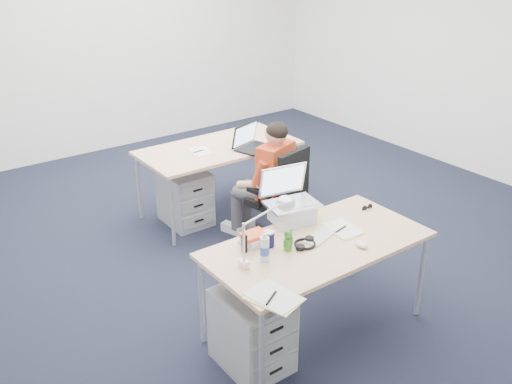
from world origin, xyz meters
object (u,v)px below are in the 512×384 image
(office_chair, at_px, (277,217))
(sunglasses, at_px, (367,208))
(seated_person, at_px, (264,182))
(cordless_phone, at_px, (244,244))
(drawer_pedestal_near, at_px, (252,331))
(can_koozie, at_px, (269,239))
(dark_laptop, at_px, (254,137))
(book_stack, at_px, (255,238))
(desk_far, at_px, (219,151))
(drawer_pedestal_far, at_px, (185,197))
(desk_lamp, at_px, (260,232))
(silver_laptop, at_px, (293,198))
(far_cup, at_px, (250,131))
(wireless_keyboard, at_px, (320,236))
(water_bottle, at_px, (265,247))
(computer_mouse, at_px, (361,244))
(bear_figurine, at_px, (288,240))
(headphones, at_px, (305,243))
(desk_near, at_px, (317,248))

(office_chair, relative_size, sunglasses, 9.16)
(seated_person, distance_m, cordless_phone, 1.54)
(drawer_pedestal_near, distance_m, can_koozie, 0.63)
(sunglasses, distance_m, dark_laptop, 1.62)
(seated_person, distance_m, book_stack, 1.42)
(desk_far, distance_m, drawer_pedestal_far, 0.58)
(cordless_phone, height_order, desk_lamp, desk_lamp)
(silver_laptop, distance_m, book_stack, 0.46)
(sunglasses, xyz_separation_m, far_cup, (0.30, 2.00, 0.04))
(dark_laptop, bearing_deg, desk_lamp, -141.59)
(silver_laptop, bearing_deg, office_chair, 68.01)
(desk_lamp, distance_m, dark_laptop, 2.13)
(sunglasses, bearing_deg, dark_laptop, 89.00)
(wireless_keyboard, xyz_separation_m, sunglasses, (0.60, 0.12, 0.01))
(far_cup, bearing_deg, sunglasses, -98.53)
(can_koozie, relative_size, water_bottle, 0.58)
(sunglasses, bearing_deg, computer_mouse, -138.05)
(desk_lamp, bearing_deg, can_koozie, 51.34)
(computer_mouse, bearing_deg, bear_figurine, 154.39)
(cordless_phone, distance_m, desk_lamp, 0.21)
(drawer_pedestal_far, bearing_deg, bear_figurine, -99.14)
(drawer_pedestal_far, relative_size, wireless_keyboard, 1.95)
(wireless_keyboard, distance_m, computer_mouse, 0.30)
(desk_far, relative_size, seated_person, 1.35)
(computer_mouse, xyz_separation_m, can_koozie, (-0.51, 0.38, 0.04))
(sunglasses, height_order, far_cup, far_cup)
(drawer_pedestal_far, xyz_separation_m, computer_mouse, (0.11, -2.29, 0.47))
(headphones, xyz_separation_m, dark_laptop, (0.85, 1.76, 0.11))
(drawer_pedestal_far, bearing_deg, office_chair, -62.00)
(headphones, bearing_deg, computer_mouse, -60.85)
(desk_near, xyz_separation_m, office_chair, (0.57, 1.17, -0.41))
(bear_figurine, bearing_deg, desk_lamp, 176.80)
(can_koozie, xyz_separation_m, desk_lamp, (-0.17, -0.12, 0.16))
(wireless_keyboard, bearing_deg, far_cup, 49.25)
(dark_laptop, bearing_deg, cordless_phone, -144.52)
(desk_near, relative_size, water_bottle, 8.04)
(drawer_pedestal_far, bearing_deg, cordless_phone, -107.35)
(office_chair, height_order, book_stack, office_chair)
(desk_far, relative_size, office_chair, 1.64)
(bear_figurine, bearing_deg, wireless_keyboard, -4.23)
(drawer_pedestal_near, bearing_deg, bear_figurine, 13.50)
(office_chair, bearing_deg, dark_laptop, 61.42)
(desk_near, relative_size, computer_mouse, 15.40)
(office_chair, bearing_deg, far_cup, 56.26)
(desk_far, bearing_deg, silver_laptop, -104.87)
(dark_laptop, bearing_deg, drawer_pedestal_far, 140.38)
(cordless_phone, bearing_deg, office_chair, 52.36)
(can_koozie, distance_m, sunglasses, 0.97)
(silver_laptop, distance_m, headphones, 0.40)
(water_bottle, height_order, cordless_phone, water_bottle)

